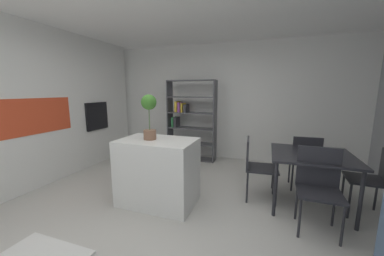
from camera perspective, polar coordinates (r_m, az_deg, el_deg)
ground_plane at (r=3.10m, az=-5.05°, el=-21.21°), size 8.51×8.51×0.00m
back_partition at (r=5.18m, az=6.96°, el=6.81°), size 6.20×0.06×2.66m
tall_cabinet_run_left at (r=4.54m, az=-38.52°, el=4.36°), size 0.64×4.80×2.66m
cabinet_niche_splashback at (r=4.30m, az=-35.57°, el=2.56°), size 0.01×1.19×0.57m
built_in_oven at (r=5.14m, az=-23.73°, el=2.93°), size 0.06×0.60×0.59m
kitchen_island at (r=3.16m, az=-8.94°, el=-11.27°), size 1.05×0.68×0.93m
potted_plant_on_island at (r=3.01m, az=-11.22°, el=4.08°), size 0.21×0.21×0.62m
open_bookshelf at (r=5.03m, az=-0.85°, el=2.06°), size 1.12×0.32×1.83m
dining_table at (r=3.38m, az=28.94°, el=-7.21°), size 1.03×0.96×0.75m
dining_chair_near at (r=2.95m, az=30.36°, el=-12.05°), size 0.47×0.44×0.95m
dining_chair_far at (r=3.90m, az=27.62°, el=-7.06°), size 0.43×0.42×0.90m
dining_chair_island_side at (r=3.36m, az=16.28°, el=-8.77°), size 0.48×0.47×0.91m
dining_chair_window_side at (r=3.61m, az=40.29°, el=-9.67°), size 0.47×0.46×0.87m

